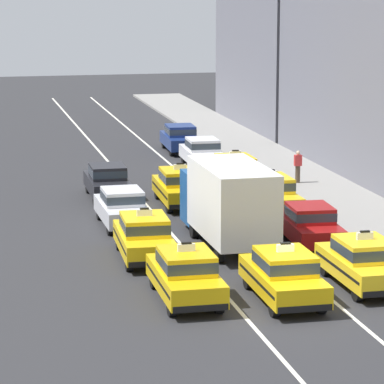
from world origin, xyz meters
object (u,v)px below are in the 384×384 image
at_px(taxi_left_nearest, 186,274).
at_px(sedan_left_third, 122,206).
at_px(taxi_left_second, 144,236).
at_px(taxi_right_nearest, 363,261).
at_px(taxi_right_fourth, 235,172).
at_px(taxi_center_third, 180,186).
at_px(sedan_right_sixth, 180,137).
at_px(sedan_right_second, 310,224).
at_px(taxi_right_third, 270,193).
at_px(sedan_left_fourth, 107,180).
at_px(taxi_center_nearest, 284,275).
at_px(box_truck_center_second, 227,200).
at_px(pedestrian_mid_block, 298,166).
at_px(sedan_right_fifth, 202,152).

relative_size(taxi_left_nearest, sedan_left_third, 1.06).
distance_m(taxi_left_second, taxi_right_nearest, 8.24).
bearing_deg(taxi_right_nearest, taxi_right_fourth, 89.61).
xyz_separation_m(taxi_left_second, taxi_center_third, (3.23, 8.94, 0.00)).
xyz_separation_m(taxi_left_second, sedan_left_third, (0.05, 5.41, -0.03)).
xyz_separation_m(taxi_right_nearest, sedan_right_sixth, (-0.08, 28.61, -0.03)).
xyz_separation_m(sedan_right_second, taxi_right_third, (0.15, 5.76, 0.03)).
height_order(taxi_left_nearest, sedan_left_fourth, taxi_left_nearest).
bearing_deg(taxi_left_second, taxi_right_fourth, 61.03).
bearing_deg(taxi_center_nearest, taxi_left_nearest, 166.51).
xyz_separation_m(taxi_left_second, box_truck_center_second, (3.48, 1.32, 0.90)).
height_order(sedan_left_fourth, taxi_right_nearest, taxi_right_nearest).
height_order(sedan_left_fourth, pedestrian_mid_block, pedestrian_mid_block).
distance_m(taxi_center_nearest, box_truck_center_second, 7.43).
bearing_deg(sedan_left_fourth, taxi_center_third, -37.41).
distance_m(taxi_right_nearest, pedestrian_mid_block, 17.64).
bearing_deg(taxi_left_nearest, taxi_center_nearest, -13.49).
distance_m(taxi_center_third, sedan_right_second, 8.88).
height_order(taxi_left_nearest, taxi_right_third, same).
relative_size(box_truck_center_second, sedan_right_sixth, 1.60).
distance_m(sedan_left_third, pedestrian_mid_block, 11.95).
bearing_deg(taxi_right_nearest, sedan_right_second, 88.91).
bearing_deg(box_truck_center_second, pedestrian_mid_block, 59.50).
bearing_deg(taxi_right_third, sedan_right_second, -91.46).
height_order(box_truck_center_second, sedan_right_sixth, box_truck_center_second).
height_order(box_truck_center_second, taxi_right_fourth, box_truck_center_second).
bearing_deg(taxi_center_third, taxi_right_fourth, 41.49).
relative_size(taxi_right_third, pedestrian_mid_block, 2.87).
bearing_deg(sedan_right_sixth, taxi_left_nearest, -101.78).
height_order(sedan_left_fourth, box_truck_center_second, box_truck_center_second).
xyz_separation_m(taxi_left_nearest, sedan_right_fifth, (6.09, 23.51, -0.03)).
distance_m(taxi_right_fourth, sedan_right_fifth, 6.29).
xyz_separation_m(taxi_left_nearest, taxi_right_nearest, (6.09, 0.22, 0.00)).
bearing_deg(taxi_center_nearest, taxi_right_third, 75.23).
xyz_separation_m(box_truck_center_second, sedan_right_fifth, (2.99, 16.86, -0.93)).
bearing_deg(taxi_center_nearest, box_truck_center_second, 89.63).
xyz_separation_m(taxi_right_nearest, sedan_right_second, (0.11, 5.81, -0.03)).
height_order(box_truck_center_second, taxi_center_third, box_truck_center_second).
height_order(sedan_left_third, taxi_right_nearest, taxi_right_nearest).
distance_m(taxi_right_fourth, pedestrian_mid_block, 3.31).
relative_size(sedan_left_fourth, sedan_right_sixth, 0.99).
bearing_deg(sedan_right_second, taxi_right_third, 88.54).
bearing_deg(sedan_left_fourth, taxi_left_nearest, -89.70).
bearing_deg(taxi_right_fourth, sedan_left_third, -135.17).
bearing_deg(sedan_left_fourth, taxi_right_third, -36.16).
xyz_separation_m(sedan_left_fourth, sedan_right_second, (6.29, -10.47, 0.00)).
relative_size(taxi_center_nearest, taxi_center_third, 0.99).
xyz_separation_m(sedan_right_sixth, pedestrian_mid_block, (3.49, -11.30, 0.11)).
bearing_deg(taxi_center_nearest, sedan_right_fifth, 82.86).
distance_m(sedan_left_fourth, taxi_right_fourth, 6.34).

